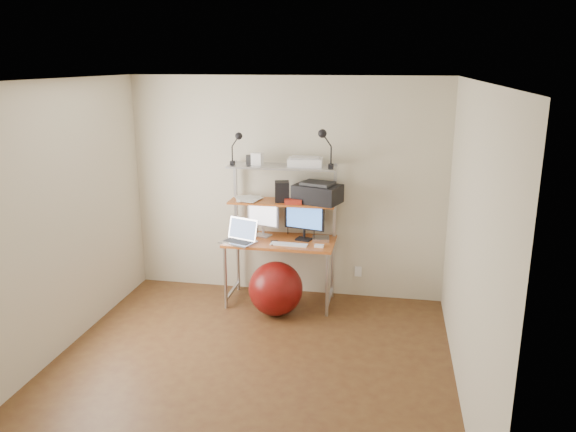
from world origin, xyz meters
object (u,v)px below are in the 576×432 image
monitor_black (304,219)px  printer (318,193)px  laptop (240,237)px  monitor_silver (263,216)px  exercise_ball (276,289)px

monitor_black → printer: bearing=39.8°
laptop → printer: 0.97m
laptop → monitor_silver: bearing=73.9°
monitor_silver → exercise_ball: bearing=-45.1°
printer → exercise_ball: printer is taller
exercise_ball → printer: bearing=49.9°
monitor_silver → monitor_black: size_ratio=0.92×
exercise_ball → laptop: bearing=157.6°
monitor_black → laptop: size_ratio=1.06×
monitor_silver → monitor_black: monitor_black is taller
monitor_silver → laptop: size_ratio=0.98×
monitor_black → exercise_ball: bearing=-108.3°
monitor_black → monitor_silver: bearing=-172.2°
monitor_black → laptop: bearing=-148.5°
laptop → exercise_ball: (0.43, -0.18, -0.50)m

